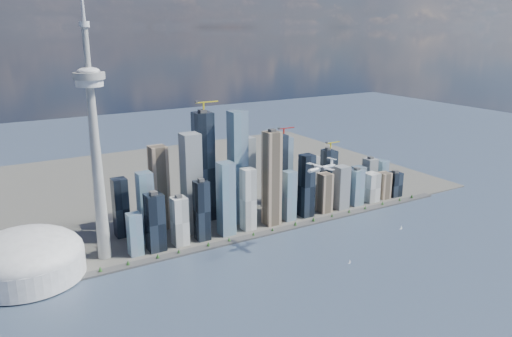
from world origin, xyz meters
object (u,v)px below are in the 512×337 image
airplane (321,168)px  sailboat_west (350,262)px  sailboat_east (401,228)px  dome_stadium (26,258)px  needle_tower (95,141)px

airplane → sailboat_west: bearing=-90.2°
airplane → sailboat_east: size_ratio=7.72×
sailboat_west → dome_stadium: bearing=149.9°
sailboat_west → sailboat_east: bearing=13.4°
dome_stadium → sailboat_east: (751.94, -180.80, -36.22)m
sailboat_west → airplane: bearing=93.2°
airplane → sailboat_east: (223.99, -11.46, -169.88)m
dome_stadium → airplane: airplane is taller
airplane → sailboat_east: bearing=-11.4°
airplane → sailboat_west: 189.58m
dome_stadium → needle_tower: bearing=4.1°
needle_tower → sailboat_west: needle_tower is taller
airplane → sailboat_east: airplane is taller
needle_tower → sailboat_west: 531.81m
needle_tower → sailboat_west: size_ratio=63.62×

